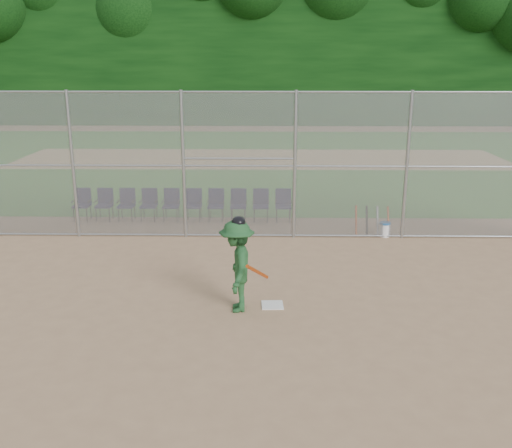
{
  "coord_description": "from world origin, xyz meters",
  "views": [
    {
      "loc": [
        0.22,
        -10.14,
        4.76
      ],
      "look_at": [
        0.0,
        2.5,
        1.1
      ],
      "focal_mm": 40.0,
      "sensor_mm": 36.0,
      "label": 1
    }
  ],
  "objects_px": {
    "batter_at_plate": "(237,265)",
    "water_cooler": "(385,229)",
    "home_plate": "(272,305)",
    "chair_0": "(82,205)"
  },
  "relations": [
    {
      "from": "batter_at_plate",
      "to": "water_cooler",
      "type": "relative_size",
      "value": 4.73
    },
    {
      "from": "water_cooler",
      "to": "chair_0",
      "type": "xyz_separation_m",
      "value": [
        -8.96,
        1.54,
        0.27
      ]
    },
    {
      "from": "home_plate",
      "to": "chair_0",
      "type": "bearing_deg",
      "value": 132.72
    },
    {
      "from": "batter_at_plate",
      "to": "water_cooler",
      "type": "height_order",
      "value": "batter_at_plate"
    },
    {
      "from": "home_plate",
      "to": "water_cooler",
      "type": "relative_size",
      "value": 1.06
    },
    {
      "from": "home_plate",
      "to": "water_cooler",
      "type": "bearing_deg",
      "value": 55.97
    },
    {
      "from": "home_plate",
      "to": "chair_0",
      "type": "height_order",
      "value": "chair_0"
    },
    {
      "from": "water_cooler",
      "to": "chair_0",
      "type": "relative_size",
      "value": 0.42
    },
    {
      "from": "water_cooler",
      "to": "batter_at_plate",
      "type": "bearing_deg",
      "value": -128.28
    },
    {
      "from": "home_plate",
      "to": "batter_at_plate",
      "type": "distance_m",
      "value": 1.17
    }
  ]
}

